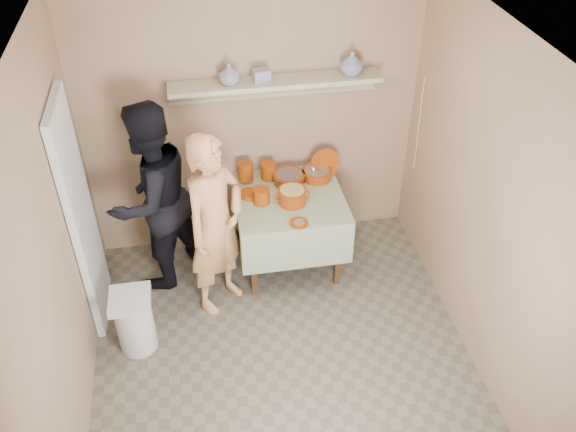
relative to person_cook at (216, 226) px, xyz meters
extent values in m
plane|color=#676151|center=(0.43, -0.87, -0.83)|extent=(3.50, 3.50, 0.00)
cube|color=silver|center=(-1.03, 0.08, 0.17)|extent=(0.06, 0.70, 2.00)
cylinder|color=#7D310A|center=(0.33, 0.72, 0.02)|extent=(0.14, 0.14, 0.19)
cylinder|color=#7D310A|center=(0.54, 0.71, 0.01)|extent=(0.14, 0.14, 0.17)
cylinder|color=#7D310A|center=(0.43, 0.35, 0.00)|extent=(0.15, 0.15, 0.15)
cylinder|color=#7D310A|center=(0.33, 0.46, -0.05)|extent=(0.16, 0.16, 0.05)
cylinder|color=#7D310A|center=(1.07, 0.69, 0.05)|extent=(0.29, 0.14, 0.26)
imported|color=navy|center=(1.28, 0.74, 0.99)|extent=(0.25, 0.25, 0.21)
imported|color=navy|center=(0.24, 0.73, 0.98)|extent=(0.25, 0.25, 0.18)
cube|color=navy|center=(0.51, 0.75, 0.94)|extent=(0.16, 0.12, 0.10)
imported|color=tan|center=(0.00, 0.00, 0.00)|extent=(0.72, 0.71, 1.67)
imported|color=black|center=(-0.51, 0.41, 0.05)|extent=(1.08, 1.07, 1.76)
cube|color=#9F7F61|center=(0.43, 0.89, 0.47)|extent=(3.00, 0.02, 2.60)
cube|color=#9F7F61|center=(-1.08, -0.87, 0.47)|extent=(0.02, 3.50, 2.60)
cube|color=#9F7F61|center=(1.94, -0.87, 0.47)|extent=(0.02, 3.50, 2.60)
cube|color=silver|center=(0.43, -0.87, 1.78)|extent=(3.00, 3.50, 0.02)
cube|color=#4C2D16|center=(0.30, 0.03, -0.48)|extent=(0.05, 0.05, 0.71)
cube|color=#4C2D16|center=(1.06, 0.03, -0.48)|extent=(0.05, 0.05, 0.71)
cube|color=#4C2D16|center=(0.30, 0.79, -0.48)|extent=(0.05, 0.05, 0.71)
cube|color=#4C2D16|center=(1.06, 0.79, -0.48)|extent=(0.05, 0.05, 0.71)
cube|color=#4C2D16|center=(0.68, 0.41, -0.10)|extent=(0.90, 0.90, 0.04)
cube|color=#30591E|center=(0.68, 0.41, -0.08)|extent=(0.96, 0.96, 0.01)
cube|color=#30591E|center=(0.68, -0.07, -0.29)|extent=(0.96, 0.01, 0.44)
cube|color=#30591E|center=(0.68, 0.89, -0.29)|extent=(0.96, 0.01, 0.44)
cube|color=#30591E|center=(0.20, 0.41, -0.29)|extent=(0.01, 0.96, 0.44)
cube|color=#30591E|center=(1.16, 0.41, -0.29)|extent=(0.01, 0.96, 0.44)
cylinder|color=maroon|center=(0.72, 0.61, -0.03)|extent=(0.28, 0.28, 0.09)
cylinder|color=#7D310A|center=(0.72, 0.61, 0.02)|extent=(0.30, 0.30, 0.01)
cylinder|color=brown|center=(0.72, 0.61, 0.00)|extent=(0.25, 0.25, 0.05)
cylinder|color=maroon|center=(0.98, 0.63, -0.03)|extent=(0.26, 0.26, 0.09)
cylinder|color=#7D310A|center=(0.98, 0.63, 0.02)|extent=(0.28, 0.28, 0.01)
cylinder|color=#8C6B54|center=(0.98, 0.63, 0.00)|extent=(0.23, 0.23, 0.05)
cylinder|color=silver|center=(0.99, 0.52, 0.11)|extent=(0.01, 0.22, 0.16)
sphere|color=silver|center=(0.95, 0.64, 0.03)|extent=(0.07, 0.07, 0.07)
cylinder|color=maroon|center=(0.69, 0.30, 0.00)|extent=(0.24, 0.24, 0.14)
cylinder|color=#7D310A|center=(0.69, 0.30, 0.06)|extent=(0.25, 0.25, 0.01)
cylinder|color=tan|center=(0.69, 0.30, 0.05)|extent=(0.21, 0.21, 0.05)
torus|color=#7D310A|center=(0.57, 0.30, 0.00)|extent=(0.09, 0.02, 0.09)
torus|color=#7D310A|center=(0.81, 0.30, 0.00)|extent=(0.09, 0.02, 0.09)
cylinder|color=#7D310A|center=(0.69, 0.00, -0.06)|extent=(0.16, 0.16, 0.02)
cylinder|color=#8C6B54|center=(0.69, 0.00, -0.05)|extent=(0.09, 0.09, 0.01)
cube|color=tan|center=(0.63, 0.75, 0.87)|extent=(1.80, 0.25, 0.04)
cube|color=tan|center=(0.63, 0.87, 0.77)|extent=(1.80, 0.02, 0.18)
cylinder|color=silver|center=(-0.72, -0.42, -0.58)|extent=(0.30, 0.30, 0.50)
cube|color=silver|center=(-0.72, -0.42, -0.30)|extent=(0.32, 0.32, 0.06)
cylinder|color=silver|center=(1.90, 0.63, 0.72)|extent=(0.01, 0.01, 0.30)
cylinder|color=silver|center=(1.90, 0.61, 0.42)|extent=(0.01, 0.01, 0.30)
cylinder|color=silver|center=(1.90, 0.59, 0.12)|extent=(0.01, 0.01, 0.30)
camera|label=1|loc=(-0.10, -3.92, 3.09)|focal=38.00mm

